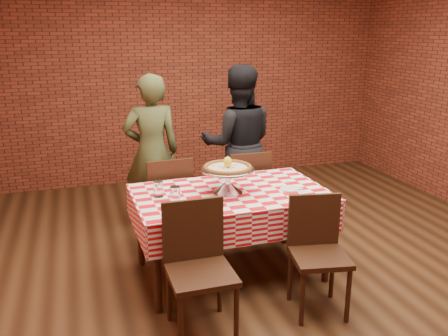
{
  "coord_description": "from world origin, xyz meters",
  "views": [
    {
      "loc": [
        -1.59,
        -3.47,
        2.09
      ],
      "look_at": [
        -0.42,
        0.23,
        0.94
      ],
      "focal_mm": 38.22,
      "sensor_mm": 36.0,
      "label": 1
    }
  ],
  "objects_px": {
    "table": "(230,233)",
    "diner_black": "(238,144)",
    "water_glass_right": "(158,189)",
    "chair_near_right": "(320,258)",
    "pizza_stand": "(228,181)",
    "condiment_caddy": "(221,174)",
    "chair_far_left": "(167,200)",
    "chair_far_right": "(244,191)",
    "diner_olive": "(152,152)",
    "water_glass_left": "(175,194)",
    "pizza": "(228,168)",
    "chair_near_left": "(201,272)"
  },
  "relations": [
    {
      "from": "table",
      "to": "diner_black",
      "type": "bearing_deg",
      "value": 68.09
    },
    {
      "from": "water_glass_right",
      "to": "chair_near_right",
      "type": "distance_m",
      "value": 1.39
    },
    {
      "from": "pizza_stand",
      "to": "diner_black",
      "type": "distance_m",
      "value": 1.33
    },
    {
      "from": "condiment_caddy",
      "to": "chair_far_left",
      "type": "bearing_deg",
      "value": 117.99
    },
    {
      "from": "chair_far_right",
      "to": "diner_olive",
      "type": "relative_size",
      "value": 0.55
    },
    {
      "from": "table",
      "to": "water_glass_left",
      "type": "bearing_deg",
      "value": -168.16
    },
    {
      "from": "pizza",
      "to": "chair_far_right",
      "type": "height_order",
      "value": "pizza"
    },
    {
      "from": "chair_near_right",
      "to": "chair_near_left",
      "type": "bearing_deg",
      "value": -170.66
    },
    {
      "from": "water_glass_left",
      "to": "water_glass_right",
      "type": "height_order",
      "value": "same"
    },
    {
      "from": "chair_far_right",
      "to": "water_glass_left",
      "type": "bearing_deg",
      "value": 45.68
    },
    {
      "from": "diner_olive",
      "to": "chair_near_left",
      "type": "bearing_deg",
      "value": 88.98
    },
    {
      "from": "water_glass_left",
      "to": "chair_near_right",
      "type": "xyz_separation_m",
      "value": [
        0.94,
        -0.66,
        -0.38
      ]
    },
    {
      "from": "pizza",
      "to": "pizza_stand",
      "type": "bearing_deg",
      "value": 90.0
    },
    {
      "from": "water_glass_right",
      "to": "condiment_caddy",
      "type": "height_order",
      "value": "water_glass_right"
    },
    {
      "from": "chair_near_left",
      "to": "pizza_stand",
      "type": "bearing_deg",
      "value": 59.52
    },
    {
      "from": "chair_near_right",
      "to": "chair_far_right",
      "type": "relative_size",
      "value": 0.97
    },
    {
      "from": "table",
      "to": "water_glass_right",
      "type": "bearing_deg",
      "value": 173.83
    },
    {
      "from": "table",
      "to": "chair_near_left",
      "type": "distance_m",
      "value": 0.88
    },
    {
      "from": "condiment_caddy",
      "to": "chair_far_left",
      "type": "xyz_separation_m",
      "value": [
        -0.42,
        0.44,
        -0.36
      ]
    },
    {
      "from": "chair_far_right",
      "to": "diner_black",
      "type": "bearing_deg",
      "value": -98.93
    },
    {
      "from": "water_glass_left",
      "to": "chair_near_right",
      "type": "height_order",
      "value": "water_glass_left"
    },
    {
      "from": "condiment_caddy",
      "to": "pizza",
      "type": "bearing_deg",
      "value": -112.74
    },
    {
      "from": "table",
      "to": "chair_near_left",
      "type": "height_order",
      "value": "chair_near_left"
    },
    {
      "from": "water_glass_right",
      "to": "chair_near_left",
      "type": "relative_size",
      "value": 0.14
    },
    {
      "from": "chair_near_left",
      "to": "diner_olive",
      "type": "xyz_separation_m",
      "value": [
        0.01,
        2.04,
        0.36
      ]
    },
    {
      "from": "pizza",
      "to": "table",
      "type": "bearing_deg",
      "value": 5.12
    },
    {
      "from": "pizza_stand",
      "to": "pizza",
      "type": "bearing_deg",
      "value": -90.0
    },
    {
      "from": "condiment_caddy",
      "to": "diner_olive",
      "type": "xyz_separation_m",
      "value": [
        -0.47,
        0.96,
        0.0
      ]
    },
    {
      "from": "condiment_caddy",
      "to": "chair_near_right",
      "type": "xyz_separation_m",
      "value": [
        0.43,
        -1.09,
        -0.38
      ]
    },
    {
      "from": "chair_near_right",
      "to": "diner_black",
      "type": "bearing_deg",
      "value": 99.18
    },
    {
      "from": "condiment_caddy",
      "to": "chair_far_left",
      "type": "height_order",
      "value": "chair_far_left"
    },
    {
      "from": "condiment_caddy",
      "to": "chair_near_left",
      "type": "distance_m",
      "value": 1.22
    },
    {
      "from": "water_glass_right",
      "to": "chair_far_left",
      "type": "distance_m",
      "value": 0.81
    },
    {
      "from": "chair_far_left",
      "to": "condiment_caddy",
      "type": "bearing_deg",
      "value": 131.24
    },
    {
      "from": "chair_far_left",
      "to": "diner_olive",
      "type": "relative_size",
      "value": 0.56
    },
    {
      "from": "pizza_stand",
      "to": "chair_far_left",
      "type": "distance_m",
      "value": 0.95
    },
    {
      "from": "pizza",
      "to": "condiment_caddy",
      "type": "xyz_separation_m",
      "value": [
        0.04,
        0.33,
        -0.15
      ]
    },
    {
      "from": "diner_black",
      "to": "water_glass_left",
      "type": "bearing_deg",
      "value": 66.89
    },
    {
      "from": "pizza",
      "to": "diner_olive",
      "type": "distance_m",
      "value": 1.37
    },
    {
      "from": "chair_near_left",
      "to": "pizza",
      "type": "bearing_deg",
      "value": 59.52
    },
    {
      "from": "chair_far_left",
      "to": "diner_olive",
      "type": "height_order",
      "value": "diner_olive"
    },
    {
      "from": "water_glass_left",
      "to": "diner_black",
      "type": "height_order",
      "value": "diner_black"
    },
    {
      "from": "chair_near_right",
      "to": "diner_olive",
      "type": "height_order",
      "value": "diner_olive"
    },
    {
      "from": "water_glass_right",
      "to": "chair_far_right",
      "type": "height_order",
      "value": "chair_far_right"
    },
    {
      "from": "chair_far_right",
      "to": "diner_black",
      "type": "distance_m",
      "value": 0.59
    },
    {
      "from": "pizza_stand",
      "to": "condiment_caddy",
      "type": "xyz_separation_m",
      "value": [
        0.04,
        0.33,
        -0.04
      ]
    },
    {
      "from": "pizza_stand",
      "to": "water_glass_left",
      "type": "bearing_deg",
      "value": -167.78
    },
    {
      "from": "diner_olive",
      "to": "chair_far_right",
      "type": "bearing_deg",
      "value": 149.94
    },
    {
      "from": "water_glass_right",
      "to": "chair_far_left",
      "type": "relative_size",
      "value": 0.14
    },
    {
      "from": "diner_olive",
      "to": "diner_black",
      "type": "relative_size",
      "value": 0.96
    }
  ]
}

